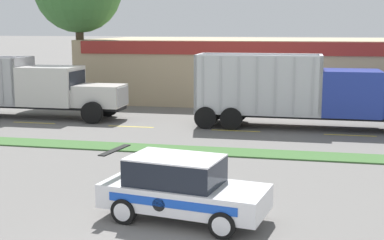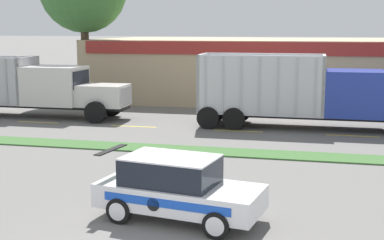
% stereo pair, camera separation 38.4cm
% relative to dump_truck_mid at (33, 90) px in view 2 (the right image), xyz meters
% --- Properties ---
extents(grass_verge, '(120.00, 1.47, 0.06)m').
position_rel_dump_truck_mid_xyz_m(grass_verge, '(11.94, -6.36, -1.52)').
color(grass_verge, '#3D6633').
rests_on(grass_verge, ground_plane).
extents(centre_line_2, '(2.40, 0.14, 0.01)m').
position_rel_dump_truck_mid_xyz_m(centre_line_2, '(1.14, -1.63, -1.55)').
color(centre_line_2, yellow).
rests_on(centre_line_2, ground_plane).
extents(centre_line_3, '(2.40, 0.14, 0.01)m').
position_rel_dump_truck_mid_xyz_m(centre_line_3, '(6.54, -1.63, -1.55)').
color(centre_line_3, yellow).
rests_on(centre_line_3, ground_plane).
extents(centre_line_4, '(2.40, 0.14, 0.01)m').
position_rel_dump_truck_mid_xyz_m(centre_line_4, '(11.94, -1.63, -1.55)').
color(centre_line_4, yellow).
rests_on(centre_line_4, ground_plane).
extents(centre_line_5, '(2.40, 0.14, 0.01)m').
position_rel_dump_truck_mid_xyz_m(centre_line_5, '(17.34, -1.63, -1.55)').
color(centre_line_5, yellow).
rests_on(centre_line_5, ground_plane).
extents(dump_truck_mid, '(12.84, 2.66, 3.47)m').
position_rel_dump_truck_mid_xyz_m(dump_truck_mid, '(0.00, 0.00, 0.00)').
color(dump_truck_mid, black).
rests_on(dump_truck_mid, ground_plane).
extents(dump_truck_trail, '(11.43, 2.80, 3.68)m').
position_rel_dump_truck_mid_xyz_m(dump_truck_trail, '(16.25, -0.14, 0.07)').
color(dump_truck_trail, black).
rests_on(dump_truck_trail, ground_plane).
extents(rally_car, '(4.55, 2.50, 1.72)m').
position_rel_dump_truck_mid_xyz_m(rally_car, '(12.09, -14.14, -0.69)').
color(rally_car, white).
rests_on(rally_car, ground_plane).
extents(store_building_backdrop, '(26.96, 12.10, 4.20)m').
position_rel_dump_truck_mid_xyz_m(store_building_backdrop, '(13.73, 11.37, 0.55)').
color(store_building_backdrop, tan).
rests_on(store_building_backdrop, ground_plane).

